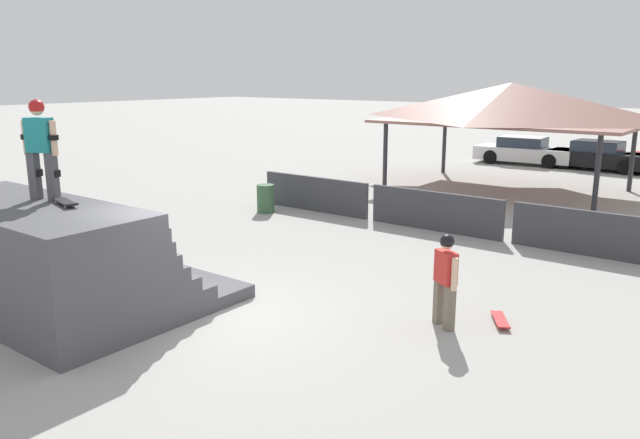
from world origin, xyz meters
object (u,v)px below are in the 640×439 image
object	(u,v)px
parked_car_white	(524,151)
parked_car_black	(599,156)
skater_on_deck	(40,143)
bystander_walking	(446,273)
skateboard_on_deck	(66,202)
skateboard_on_ground	(501,320)
trash_bin	(266,199)

from	to	relation	value
parked_car_white	parked_car_black	distance (m)	3.28
skater_on_deck	bystander_walking	size ratio (longest dim) A/B	1.10
skateboard_on_deck	parked_car_white	distance (m)	23.42
skateboard_on_deck	skater_on_deck	bearing A→B (deg)	-169.32
skater_on_deck	skateboard_on_deck	bearing A→B (deg)	-26.10
parked_car_black	skateboard_on_ground	bearing A→B (deg)	-77.43
bystander_walking	skateboard_on_ground	bearing A→B (deg)	-103.19
parked_car_white	parked_car_black	xyz separation A→B (m)	(3.27, 0.15, -0.00)
skater_on_deck	skateboard_on_ground	size ratio (longest dim) A/B	2.23
skateboard_on_deck	bystander_walking	distance (m)	6.42
skater_on_deck	trash_bin	xyz separation A→B (m)	(-2.24, 8.11, -2.51)
bystander_walking	parked_car_white	bearing A→B (deg)	-41.38
skater_on_deck	parked_car_black	world-z (taller)	skater_on_deck
skateboard_on_deck	trash_bin	bearing A→B (deg)	124.55
parked_car_black	skateboard_on_deck	bearing A→B (deg)	-93.74
trash_bin	skateboard_on_ground	bearing A→B (deg)	-24.28
trash_bin	parked_car_black	distance (m)	16.40
parked_car_black	parked_car_white	bearing A→B (deg)	-174.39
skateboard_on_deck	bystander_walking	xyz separation A→B (m)	(5.35, 3.40, -1.07)
skater_on_deck	skateboard_on_ground	xyz separation A→B (m)	(6.77, 4.04, -2.87)
trash_bin	bystander_walking	bearing A→B (deg)	-29.83
parked_car_black	trash_bin	bearing A→B (deg)	-107.44
skater_on_deck	skateboard_on_ground	distance (m)	8.39
skater_on_deck	parked_car_white	bearing A→B (deg)	67.36
bystander_walking	parked_car_white	distance (m)	20.82
parked_car_white	parked_car_black	bearing A→B (deg)	-1.09
skateboard_on_ground	skateboard_on_deck	bearing A→B (deg)	-87.40
skateboard_on_deck	skateboard_on_ground	size ratio (longest dim) A/B	1.10
skater_on_deck	parked_car_black	xyz separation A→B (m)	(3.48, 23.48, -2.33)
bystander_walking	parked_car_black	world-z (taller)	bystander_walking
skateboard_on_deck	skateboard_on_ground	world-z (taller)	skateboard_on_deck
skateboard_on_ground	trash_bin	bearing A→B (deg)	-145.73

